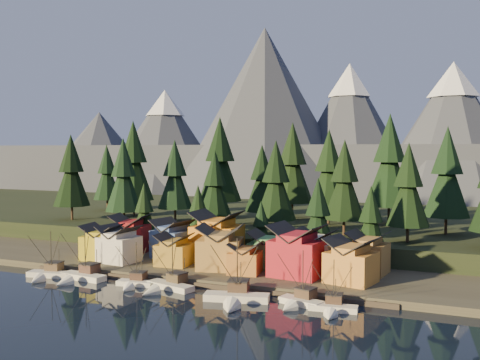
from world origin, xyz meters
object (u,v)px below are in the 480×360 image
at_px(boat_0, 47,269).
at_px(boat_5, 298,294).
at_px(house_back_0, 130,232).
at_px(boat_2, 134,277).
at_px(house_front_0, 102,241).
at_px(house_back_1, 173,238).
at_px(boat_3, 166,280).
at_px(house_front_1, 119,243).
at_px(boat_6, 333,302).
at_px(boat_1, 79,270).
at_px(boat_4, 235,290).

height_order(boat_0, boat_5, boat_0).
bearing_deg(house_back_0, boat_5, -38.17).
relative_size(boat_2, house_back_0, 0.95).
distance_m(house_front_0, house_back_1, 16.84).
xyz_separation_m(boat_0, house_front_0, (3.15, 15.10, 3.82)).
height_order(boat_3, boat_5, boat_3).
bearing_deg(boat_2, house_front_1, 126.64).
xyz_separation_m(boat_3, boat_6, (33.69, -1.59, -0.18)).
relative_size(house_front_1, house_back_1, 0.90).
distance_m(house_front_0, house_front_1, 5.78).
bearing_deg(house_front_0, house_back_1, 20.91).
distance_m(boat_1, boat_2, 13.58).
relative_size(boat_5, house_front_0, 1.18).
bearing_deg(house_front_0, boat_0, -109.29).
bearing_deg(house_back_0, boat_0, -112.89).
height_order(boat_4, boat_6, boat_4).
xyz_separation_m(boat_6, house_back_0, (-58.29, 25.53, 4.68)).
bearing_deg(boat_0, house_front_0, 67.61).
bearing_deg(boat_3, boat_0, -162.79).
xyz_separation_m(boat_5, house_front_0, (-53.09, 14.24, 3.67)).
distance_m(boat_3, house_back_1, 24.89).
relative_size(boat_2, house_front_1, 1.11).
bearing_deg(boat_1, house_back_0, 104.47).
relative_size(boat_1, boat_2, 1.20).
xyz_separation_m(boat_0, house_back_0, (4.34, 25.14, 4.48)).
bearing_deg(boat_1, house_front_0, 114.63).
bearing_deg(house_front_1, house_back_0, 117.72).
bearing_deg(boat_5, boat_2, -163.56).
distance_m(house_front_1, house_back_0, 12.00).
height_order(boat_1, house_back_1, house_back_1).
relative_size(boat_4, house_back_1, 1.35).
relative_size(boat_5, boat_6, 1.11).
bearing_deg(boat_3, house_front_0, 166.53).
height_order(boat_3, house_front_1, boat_3).
bearing_deg(boat_0, boat_2, -7.98).
relative_size(boat_3, boat_4, 0.88).
xyz_separation_m(boat_3, boat_4, (16.12, -2.79, 0.26)).
distance_m(house_back_0, house_back_1, 13.76).
bearing_deg(boat_0, house_back_0, 69.60).
xyz_separation_m(boat_3, house_back_1, (-10.99, 21.90, 4.36)).
height_order(boat_0, boat_3, boat_3).
distance_m(boat_0, boat_3, 28.97).
height_order(boat_2, house_back_1, house_back_1).
distance_m(boat_3, boat_6, 33.73).
xyz_separation_m(boat_4, house_back_1, (-27.11, 24.69, 4.10)).
bearing_deg(house_front_0, boat_2, -44.98).
distance_m(boat_0, house_back_0, 25.91).
bearing_deg(boat_0, boat_3, -8.22).
height_order(boat_3, boat_6, boat_3).
relative_size(house_back_0, house_back_1, 1.06).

